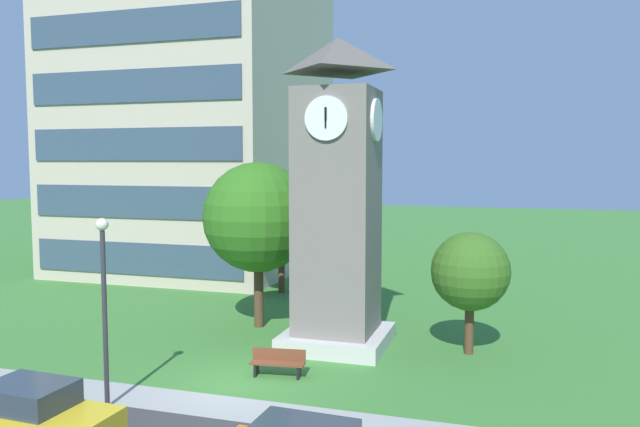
# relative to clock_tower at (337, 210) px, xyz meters

# --- Properties ---
(ground_plane) EXTENTS (160.00, 160.00, 0.00)m
(ground_plane) POSITION_rel_clock_tower_xyz_m (-1.99, -4.87, -5.24)
(ground_plane) COLOR #3D7A33
(kerb_strip) EXTENTS (120.00, 1.60, 0.01)m
(kerb_strip) POSITION_rel_clock_tower_xyz_m (-1.99, -6.72, -5.23)
(kerb_strip) COLOR #9E9E99
(kerb_strip) RESTS_ON ground
(office_building) EXTENTS (14.31, 15.27, 22.40)m
(office_building) POSITION_rel_clock_tower_xyz_m (-13.85, 15.11, 5.96)
(office_building) COLOR beige
(office_building) RESTS_ON ground
(clock_tower) EXTENTS (3.84, 3.84, 11.62)m
(clock_tower) POSITION_rel_clock_tower_xyz_m (0.00, 0.00, 0.00)
(clock_tower) COLOR slate
(clock_tower) RESTS_ON ground
(park_bench) EXTENTS (1.85, 0.71, 0.88)m
(park_bench) POSITION_rel_clock_tower_xyz_m (-0.96, -3.81, -4.78)
(park_bench) COLOR brown
(park_bench) RESTS_ON ground
(street_lamp) EXTENTS (0.36, 0.36, 5.48)m
(street_lamp) POSITION_rel_clock_tower_xyz_m (-4.73, -7.69, -1.81)
(street_lamp) COLOR #333338
(street_lamp) RESTS_ON ground
(tree_near_tower) EXTENTS (4.66, 4.66, 7.05)m
(tree_near_tower) POSITION_rel_clock_tower_xyz_m (-3.96, 1.70, -0.54)
(tree_near_tower) COLOR #513823
(tree_near_tower) RESTS_ON ground
(tree_streetside) EXTENTS (2.87, 2.87, 4.51)m
(tree_streetside) POSITION_rel_clock_tower_xyz_m (4.90, 0.51, -2.18)
(tree_streetside) COLOR #513823
(tree_streetside) RESTS_ON ground
(tree_by_building) EXTENTS (3.52, 3.52, 5.19)m
(tree_by_building) POSITION_rel_clock_tower_xyz_m (-5.48, 8.48, -1.82)
(tree_by_building) COLOR #513823
(tree_by_building) RESTS_ON ground
(parked_car_yellow) EXTENTS (4.12, 2.03, 1.69)m
(parked_car_yellow) POSITION_rel_clock_tower_xyz_m (-4.72, -10.54, -4.38)
(parked_car_yellow) COLOR gold
(parked_car_yellow) RESTS_ON ground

